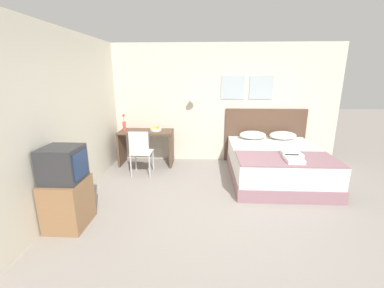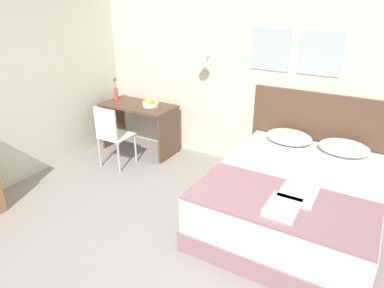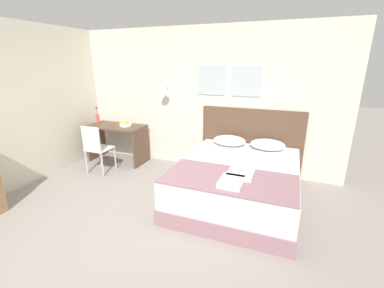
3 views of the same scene
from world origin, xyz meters
The scene contains 13 objects.
ground_plane centered at (0.00, 0.00, 0.00)m, with size 24.00×24.00×0.00m, color gray.
wall_back centered at (0.01, 2.61, 1.33)m, with size 5.48×0.31×2.65m.
bed centered at (1.13, 1.47, 0.30)m, with size 1.71×2.09×0.60m.
headboard centered at (1.13, 2.55, 0.61)m, with size 1.83×0.06×1.23m.
pillow_left centered at (0.80, 2.26, 0.69)m, with size 0.58×0.41×0.17m.
pillow_right centered at (1.46, 2.26, 0.69)m, with size 0.58×0.41×0.17m.
throw_blanket centered at (1.13, 0.86, 0.61)m, with size 1.66×0.84×0.02m.
folded_towel_near_foot centered at (1.25, 1.01, 0.65)m, with size 0.32×0.35×0.06m.
folded_towel_mid_bed centered at (1.19, 0.72, 0.65)m, with size 0.27×0.35×0.06m.
desk centered at (-1.56, 2.17, 0.54)m, with size 1.17×0.59×0.77m.
desk_chair centered at (-1.53, 1.49, 0.54)m, with size 0.41×0.41×0.93m.
fruit_bowl centered at (-1.34, 2.20, 0.81)m, with size 0.25×0.24×0.11m.
flower_vase centered at (-2.05, 2.21, 0.91)m, with size 0.07×0.07×0.36m.
Camera 3 is at (1.76, -2.05, 2.02)m, focal length 24.00 mm.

